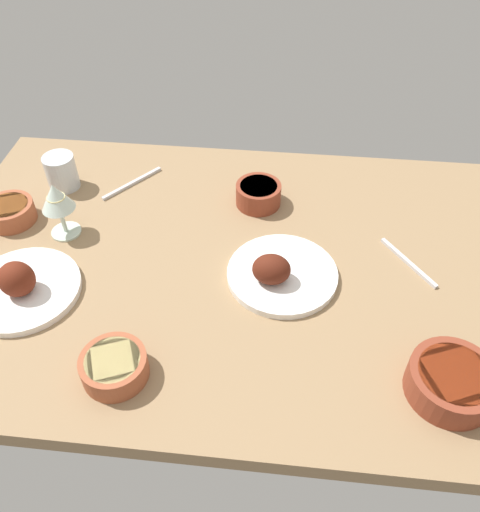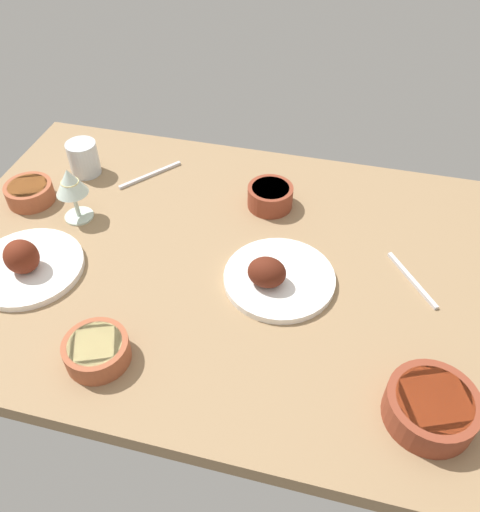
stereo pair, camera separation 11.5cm
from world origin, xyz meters
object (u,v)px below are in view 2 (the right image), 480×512
object	(u,v)px
plate_near_viewer	(276,277)
plate_center_main	(26,264)
fork_loose	(150,175)
spoon_loose	(412,280)
wine_glass	(70,184)
bowl_cream	(270,196)
water_tumbler	(84,158)
bowl_soup	(30,192)
bowl_sauce	(431,407)
bowl_pasta	(97,350)

from	to	relation	value
plate_near_viewer	plate_center_main	distance (cm)	54.43
fork_loose	spoon_loose	world-z (taller)	same
wine_glass	spoon_loose	size ratio (longest dim) A/B	0.81
plate_near_viewer	spoon_loose	distance (cm)	29.57
bowl_cream	water_tumbler	world-z (taller)	water_tumbler
bowl_soup	bowl_sauce	size ratio (longest dim) A/B	0.75
spoon_loose	wine_glass	bearing A→B (deg)	52.41
plate_center_main	bowl_pasta	bearing A→B (deg)	-34.79
plate_center_main	spoon_loose	world-z (taller)	plate_center_main
bowl_cream	bowl_sauce	distance (cm)	62.81
bowl_soup	bowl_cream	xyz separation A→B (cm)	(59.10, 12.77, 0.39)
bowl_sauce	fork_loose	size ratio (longest dim) A/B	0.84
plate_center_main	wine_glass	xyz separation A→B (cm)	(2.43, 19.64, 7.78)
plate_near_viewer	bowl_cream	xyz separation A→B (cm)	(-6.60, 25.56, 1.16)
bowl_soup	fork_loose	size ratio (longest dim) A/B	0.63
bowl_pasta	fork_loose	distance (cm)	58.25
wine_glass	water_tumbler	xyz separation A→B (cm)	(-6.45, 17.52, -5.40)
bowl_pasta	fork_loose	bearing A→B (deg)	101.52
plate_center_main	bowl_soup	size ratio (longest dim) A/B	2.06
bowl_soup	bowl_pasta	distance (cm)	54.53
bowl_soup	water_tumbler	world-z (taller)	water_tumbler
bowl_cream	spoon_loose	size ratio (longest dim) A/B	0.65
bowl_soup	bowl_pasta	size ratio (longest dim) A/B	0.96
fork_loose	spoon_loose	bearing A→B (deg)	110.56
bowl_cream	bowl_pasta	world-z (taller)	bowl_cream
bowl_sauce	spoon_loose	bearing A→B (deg)	95.40
plate_near_viewer	fork_loose	xyz separation A→B (cm)	(-40.23, 29.85, -1.47)
bowl_soup	spoon_loose	distance (cm)	94.38
plate_center_main	water_tumbler	xyz separation A→B (cm)	(-4.02, 37.16, 2.39)
bowl_soup	fork_loose	world-z (taller)	bowl_soup
bowl_pasta	spoon_loose	bearing A→B (deg)	31.39
plate_near_viewer	wine_glass	xyz separation A→B (cm)	(-51.10, 9.78, 8.06)
wine_glass	water_tumbler	size ratio (longest dim) A/B	1.54
bowl_soup	bowl_cream	distance (cm)	60.46
bowl_pasta	wine_glass	world-z (taller)	wine_glass
water_tumbler	bowl_sauce	bearing A→B (deg)	-30.09
bowl_pasta	spoon_loose	distance (cm)	66.95
spoon_loose	fork_loose	bearing A→B (deg)	36.05
plate_near_viewer	bowl_soup	distance (cm)	66.93
bowl_cream	wine_glass	bearing A→B (deg)	-160.47
bowl_cream	bowl_pasta	xyz separation A→B (cm)	(-22.00, -52.74, -0.37)
bowl_pasta	fork_loose	xyz separation A→B (cm)	(-11.62, 57.03, -2.25)
bowl_pasta	wine_glass	xyz separation A→B (cm)	(-22.50, 36.96, 7.27)
plate_center_main	fork_loose	bearing A→B (deg)	71.48
bowl_soup	fork_loose	xyz separation A→B (cm)	(25.47, 17.07, -2.23)
fork_loose	plate_center_main	bearing A→B (deg)	19.92
bowl_soup	water_tumbler	distance (cm)	16.75
spoon_loose	plate_center_main	bearing A→B (deg)	65.99
bowl_soup	wine_glass	xyz separation A→B (cm)	(14.59, -3.01, 7.29)
plate_center_main	spoon_loose	size ratio (longest dim) A/B	1.40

